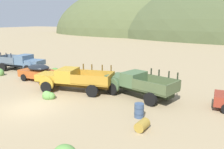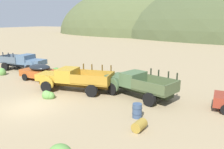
{
  "view_description": "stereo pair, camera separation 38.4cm",
  "coord_description": "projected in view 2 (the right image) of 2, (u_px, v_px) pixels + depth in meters",
  "views": [
    {
      "loc": [
        11.77,
        -10.49,
        5.82
      ],
      "look_at": [
        2.91,
        6.51,
        1.28
      ],
      "focal_mm": 37.07,
      "sensor_mm": 36.0,
      "label": 1
    },
    {
      "loc": [
        12.11,
        -10.31,
        5.82
      ],
      "look_at": [
        2.91,
        6.51,
        1.28
      ],
      "focal_mm": 37.07,
      "sensor_mm": 36.0,
      "label": 2
    }
  ],
  "objects": [
    {
      "name": "bush_between_trucks",
      "position": [
        1.0,
        73.0,
        25.0
      ],
      "size": [
        1.13,
        0.96,
        0.98
      ],
      "color": "#5B8E42",
      "rests_on": "ground"
    },
    {
      "name": "truck_chalk_blue",
      "position": [
        26.0,
        62.0,
        27.02
      ],
      "size": [
        6.04,
        2.75,
        2.16
      ],
      "rotation": [
        0.0,
        0.0,
        0.1
      ],
      "color": "#262D39",
      "rests_on": "ground"
    },
    {
      "name": "car_oxide_orange",
      "position": [
        43.0,
        72.0,
        22.6
      ],
      "size": [
        4.76,
        2.15,
        1.57
      ],
      "rotation": [
        0.0,
        0.0,
        -0.02
      ],
      "color": "#A34C1E",
      "rests_on": "ground"
    },
    {
      "name": "bush_front_left",
      "position": [
        57.0,
        72.0,
        25.42
      ],
      "size": [
        1.02,
        0.98,
        0.94
      ],
      "color": "#4C8438",
      "rests_on": "ground"
    },
    {
      "name": "oil_drum_tipped",
      "position": [
        139.0,
        125.0,
        12.43
      ],
      "size": [
        0.64,
        0.94,
        0.56
      ],
      "color": "olive",
      "rests_on": "ground"
    },
    {
      "name": "bush_back_edge",
      "position": [
        145.0,
        83.0,
        20.62
      ],
      "size": [
        1.27,
        1.05,
        1.09
      ],
      "color": "#5B8E42",
      "rests_on": "ground"
    },
    {
      "name": "truck_mustard",
      "position": [
        69.0,
        79.0,
        19.33
      ],
      "size": [
        6.68,
        3.47,
        2.16
      ],
      "rotation": [
        0.0,
        0.0,
        3.37
      ],
      "color": "#593D12",
      "rests_on": "ground"
    },
    {
      "name": "hill_far_right",
      "position": [
        157.0,
        34.0,
        95.33
      ],
      "size": [
        93.79,
        50.43,
        42.34
      ],
      "primitive_type": "ellipsoid",
      "color": "#4C5633",
      "rests_on": "ground"
    },
    {
      "name": "oil_drum_spare",
      "position": [
        137.0,
        111.0,
        14.02
      ],
      "size": [
        0.62,
        0.62,
        0.9
      ],
      "color": "#384C6B",
      "rests_on": "ground"
    },
    {
      "name": "ground_plane",
      "position": [
        29.0,
        107.0,
        15.79
      ],
      "size": [
        300.0,
        300.0,
        0.0
      ],
      "primitive_type": "plane",
      "color": "#998460"
    },
    {
      "name": "truck_weathered_green",
      "position": [
        134.0,
        83.0,
        17.97
      ],
      "size": [
        6.11,
        3.54,
        2.16
      ],
      "rotation": [
        0.0,
        0.0,
        2.88
      ],
      "color": "#232B1B",
      "rests_on": "ground"
    },
    {
      "name": "bush_lone_scrub",
      "position": [
        48.0,
        96.0,
        17.6
      ],
      "size": [
        1.03,
        0.77,
        0.75
      ],
      "color": "#5B8E42",
      "rests_on": "ground"
    }
  ]
}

